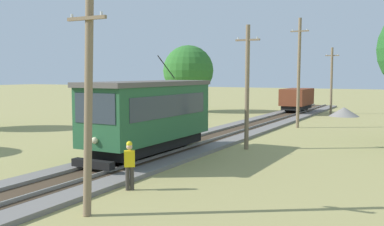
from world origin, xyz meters
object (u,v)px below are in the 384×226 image
at_px(freight_car, 297,99).
at_px(utility_pole_distant, 332,80).
at_px(utility_pole_mid, 247,86).
at_px(gravel_pile, 344,112).
at_px(tree_horizon, 188,70).
at_px(red_tram, 149,114).
at_px(utility_pole_near_tram, 88,101).
at_px(track_worker, 130,163).
at_px(utility_pole_far, 299,72).

relative_size(freight_car, utility_pole_distant, 0.75).
bearing_deg(utility_pole_distant, utility_pole_mid, -90.00).
distance_m(gravel_pile, tree_horizon, 16.77).
distance_m(red_tram, gravel_pile, 27.61).
xyz_separation_m(utility_pole_near_tram, utility_pole_distant, (-0.00, 37.22, 0.17)).
xyz_separation_m(gravel_pile, track_worker, (-2.25, -32.37, 0.53)).
relative_size(track_worker, tree_horizon, 0.24).
xyz_separation_m(gravel_pile, tree_horizon, (-16.04, -2.71, 4.10)).
bearing_deg(utility_pole_distant, tree_horizon, -161.57).
xyz_separation_m(utility_pole_far, tree_horizon, (-14.38, 8.57, 0.23)).
height_order(utility_pole_distant, gravel_pile, utility_pole_distant).
relative_size(utility_pole_near_tram, gravel_pile, 2.23).
distance_m(utility_pole_mid, gravel_pile, 22.55).
relative_size(utility_pole_mid, utility_pole_distant, 0.99).
height_order(utility_pole_far, tree_horizon, utility_pole_far).
height_order(utility_pole_distant, track_worker, utility_pole_distant).
bearing_deg(gravel_pile, track_worker, -93.97).
distance_m(utility_pole_far, track_worker, 21.36).
height_order(freight_car, utility_pole_distant, utility_pole_distant).
xyz_separation_m(track_worker, tree_horizon, (-13.79, 29.66, 3.56)).
distance_m(freight_car, utility_pole_distant, 4.03).
relative_size(freight_car, utility_pole_near_tram, 0.79).
bearing_deg(track_worker, utility_pole_near_tram, -24.79).
bearing_deg(tree_horizon, utility_pole_far, -30.79).
bearing_deg(gravel_pile, utility_pole_far, -98.38).
xyz_separation_m(utility_pole_distant, tree_horizon, (-14.38, -4.79, 1.00)).
xyz_separation_m(utility_pole_near_tram, track_worker, (-0.59, 2.76, -2.39)).
bearing_deg(freight_car, track_worker, -85.43).
bearing_deg(tree_horizon, utility_pole_distant, 18.43).
relative_size(freight_car, utility_pole_mid, 0.76).
xyz_separation_m(red_tram, track_worker, (2.64, -5.25, -1.21)).
bearing_deg(utility_pole_mid, utility_pole_distant, 90.00).
relative_size(utility_pole_far, gravel_pile, 2.87).
relative_size(gravel_pile, tree_horizon, 0.40).
height_order(utility_pole_far, gravel_pile, utility_pole_far).
bearing_deg(tree_horizon, track_worker, -65.06).
distance_m(red_tram, tree_horizon, 26.94).
distance_m(red_tram, utility_pole_distant, 29.41).
relative_size(utility_pole_distant, track_worker, 3.87).
bearing_deg(utility_pole_mid, freight_car, 97.99).
bearing_deg(utility_pole_far, tree_horizon, 149.21).
height_order(utility_pole_mid, track_worker, utility_pole_mid).
bearing_deg(utility_pole_distant, track_worker, -90.98).
height_order(utility_pole_near_tram, utility_pole_mid, utility_pole_mid).
distance_m(freight_car, utility_pole_near_tram, 36.07).
distance_m(red_tram, freight_car, 27.87).
height_order(freight_car, utility_pole_mid, utility_pole_mid).
relative_size(utility_pole_distant, gravel_pile, 2.35).
bearing_deg(freight_car, red_tram, -89.99).
bearing_deg(utility_pole_far, red_tram, -101.53).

